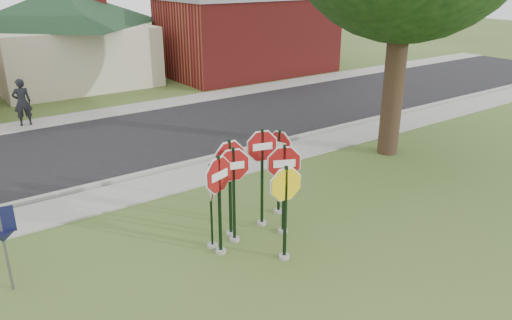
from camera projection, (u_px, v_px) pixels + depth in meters
ground at (283, 264)px, 10.92m from camera, size 120.00×120.00×0.00m
sidewalk_near at (170, 182)px, 15.08m from camera, size 60.00×1.60×0.06m
road at (115, 143)px, 18.50m from camera, size 60.00×7.00×0.04m
sidewalk_far at (79, 117)px, 21.76m from camera, size 60.00×1.60×0.06m
curb at (155, 171)px, 15.83m from camera, size 60.00×0.20×0.14m
stop_sign_center at (234, 182)px, 11.35m from camera, size 1.05×0.29×2.47m
stop_sign_yellow at (285, 201)px, 10.67m from camera, size 1.05×0.24×2.32m
stop_sign_left at (219, 191)px, 10.83m from camera, size 1.08×0.39×2.48m
stop_sign_right at (284, 177)px, 11.75m from camera, size 1.04×0.50×2.39m
stop_sign_back_right at (262, 164)px, 12.06m from camera, size 1.05×0.29×2.64m
stop_sign_back_left at (230, 174)px, 11.58m from camera, size 1.16×0.24×2.57m
stop_sign_far_right at (279, 162)px, 12.77m from camera, size 0.26×0.94×2.40m
stop_sign_far_left at (211, 196)px, 11.15m from camera, size 0.50×0.99×2.18m
building_house at (63, 17)px, 27.41m from camera, size 11.60×11.60×6.20m
building_brick at (248, 34)px, 30.65m from camera, size 10.20×6.20×4.75m
pedestrian at (22, 102)px, 20.24m from camera, size 0.73×0.50×1.93m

